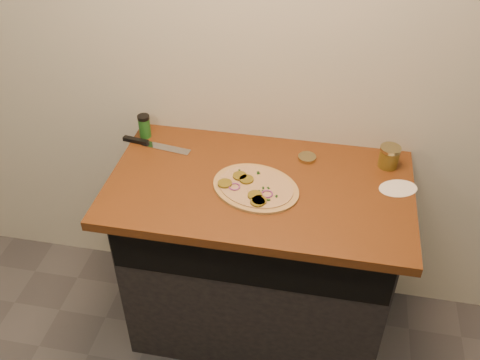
% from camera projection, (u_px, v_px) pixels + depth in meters
% --- Properties ---
extents(cabinet, '(1.10, 0.60, 0.86)m').
position_uv_depth(cabinet, '(258.00, 260.00, 2.42)').
color(cabinet, black).
rests_on(cabinet, ground).
extents(countertop, '(1.20, 0.70, 0.04)m').
position_uv_depth(countertop, '(260.00, 187.00, 2.12)').
color(countertop, brown).
rests_on(countertop, cabinet).
extents(pizza, '(0.45, 0.45, 0.02)m').
position_uv_depth(pizza, '(255.00, 187.00, 2.07)').
color(pizza, tan).
rests_on(pizza, countertop).
extents(chefs_knife, '(0.31, 0.08, 0.02)m').
position_uv_depth(chefs_knife, '(150.00, 144.00, 2.31)').
color(chefs_knife, '#B7BAC1').
rests_on(chefs_knife, countertop).
extents(mason_jar_lid, '(0.08, 0.08, 0.02)m').
position_uv_depth(mason_jar_lid, '(307.00, 158.00, 2.23)').
color(mason_jar_lid, tan).
rests_on(mason_jar_lid, countertop).
extents(salsa_jar, '(0.08, 0.08, 0.09)m').
position_uv_depth(salsa_jar, '(389.00, 157.00, 2.17)').
color(salsa_jar, maroon).
rests_on(salsa_jar, countertop).
extents(spice_shaker, '(0.05, 0.05, 0.11)m').
position_uv_depth(spice_shaker, '(144.00, 126.00, 2.33)').
color(spice_shaker, '#1C581D').
rests_on(spice_shaker, countertop).
extents(flour_spill, '(0.20, 0.20, 0.00)m').
position_uv_depth(flour_spill, '(398.00, 188.00, 2.08)').
color(flour_spill, silver).
rests_on(flour_spill, countertop).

